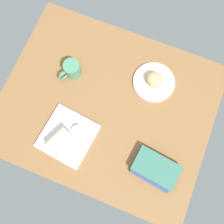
% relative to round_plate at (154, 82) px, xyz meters
% --- Properties ---
extents(dining_table, '(1.10, 0.90, 0.04)m').
position_rel_round_plate_xyz_m(dining_table, '(0.19, 0.21, -0.03)').
color(dining_table, olive).
rests_on(dining_table, ground).
extents(round_plate, '(0.22, 0.22, 0.01)m').
position_rel_round_plate_xyz_m(round_plate, '(0.00, 0.00, 0.00)').
color(round_plate, silver).
rests_on(round_plate, dining_table).
extents(scone_pastry, '(0.12, 0.11, 0.05)m').
position_rel_round_plate_xyz_m(scone_pastry, '(0.00, -0.00, 0.03)').
color(scone_pastry, tan).
rests_on(scone_pastry, round_plate).
extents(square_plate, '(0.28, 0.28, 0.02)m').
position_rel_round_plate_xyz_m(square_plate, '(0.31, 0.43, 0.00)').
color(square_plate, white).
rests_on(square_plate, dining_table).
extents(sauce_cup, '(0.05, 0.05, 0.03)m').
position_rel_round_plate_xyz_m(sauce_cup, '(0.27, 0.39, 0.02)').
color(sauce_cup, silver).
rests_on(sauce_cup, square_plate).
extents(breakfast_wrap, '(0.11, 0.14, 0.07)m').
position_rel_round_plate_xyz_m(breakfast_wrap, '(0.34, 0.47, 0.04)').
color(breakfast_wrap, beige).
rests_on(breakfast_wrap, square_plate).
extents(book_stack, '(0.23, 0.17, 0.05)m').
position_rel_round_plate_xyz_m(book_stack, '(-0.15, 0.42, 0.02)').
color(book_stack, '#33477F').
rests_on(book_stack, dining_table).
extents(coffee_mug, '(0.09, 0.12, 0.09)m').
position_rel_round_plate_xyz_m(coffee_mug, '(0.42, 0.11, 0.04)').
color(coffee_mug, '#4C8C6B').
rests_on(coffee_mug, dining_table).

